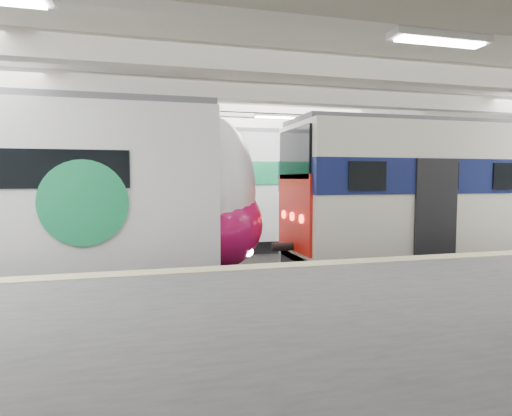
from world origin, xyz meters
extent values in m
cube|color=black|center=(0.00, 0.00, -0.05)|extent=(36.00, 24.00, 0.10)
cube|color=silver|center=(0.00, 0.00, 5.55)|extent=(36.00, 24.00, 0.20)
cube|color=beige|center=(0.00, 10.00, 2.75)|extent=(30.00, 0.10, 5.50)
cube|color=#4C4C4E|center=(0.00, -6.50, 0.55)|extent=(30.00, 7.00, 1.10)
cube|color=beige|center=(0.00, -3.25, 1.11)|extent=(30.00, 0.50, 0.02)
cube|color=beige|center=(-3.00, 3.00, 2.75)|extent=(0.50, 0.50, 5.50)
cube|color=beige|center=(5.00, 3.00, 2.75)|extent=(0.50, 0.50, 5.50)
cube|color=beige|center=(0.00, 0.00, 5.25)|extent=(30.00, 18.00, 0.50)
cube|color=#59544C|center=(0.00, 0.00, 0.08)|extent=(30.00, 1.52, 0.16)
cube|color=#59544C|center=(0.00, 5.50, 0.08)|extent=(30.00, 1.52, 0.16)
cylinder|color=black|center=(0.00, 0.00, 4.70)|extent=(30.00, 0.03, 0.03)
cylinder|color=black|center=(0.00, 5.50, 4.70)|extent=(30.00, 0.03, 0.03)
cube|color=white|center=(0.00, -2.00, 4.92)|extent=(26.00, 8.40, 0.12)
ellipsoid|color=white|center=(-2.50, 0.00, 2.56)|extent=(2.43, 3.01, 4.04)
ellipsoid|color=#B10E50|center=(-2.38, 0.00, 1.65)|extent=(2.58, 3.07, 2.47)
cylinder|color=#1B9759|center=(-5.52, -1.56, 2.36)|extent=(1.90, 0.06, 1.90)
cube|color=silver|center=(6.91, 0.00, 2.48)|extent=(13.93, 3.05, 3.96)
cube|color=#121A50|center=(6.91, 0.00, 2.96)|extent=(13.97, 3.11, 0.96)
cube|color=red|center=(-0.09, 0.00, 1.93)|extent=(0.08, 2.60, 2.18)
cube|color=black|center=(-0.09, 0.00, 3.59)|extent=(0.08, 2.44, 1.43)
cube|color=#4C4C51|center=(6.91, 0.00, 4.54)|extent=(13.93, 2.38, 0.16)
cube|color=black|center=(6.91, 0.00, 0.35)|extent=(13.93, 2.14, 0.70)
cube|color=white|center=(-6.80, 5.50, 2.56)|extent=(15.19, 3.07, 4.12)
cube|color=#1B9759|center=(-6.80, 5.50, 3.10)|extent=(15.23, 3.14, 0.87)
cube|color=#4C4C51|center=(-6.80, 5.50, 4.73)|extent=(15.19, 2.53, 0.16)
cube|color=black|center=(-6.80, 5.50, 0.30)|extent=(15.19, 2.75, 0.60)
camera|label=1|loc=(-4.24, -11.51, 2.89)|focal=30.00mm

